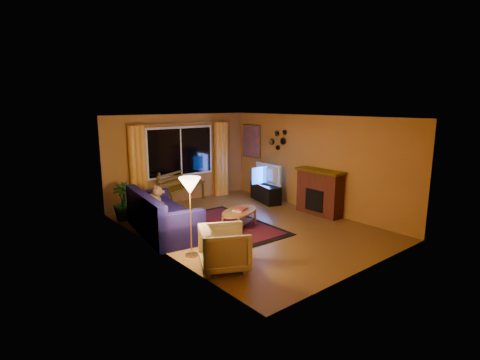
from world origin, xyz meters
TOP-DOWN VIEW (x-y plane):
  - floor at (0.00, 0.00)m, footprint 4.50×6.00m
  - ceiling at (0.00, 0.00)m, footprint 4.50×6.00m
  - wall_back at (0.00, 3.01)m, footprint 4.50×0.02m
  - wall_left at (-2.26, 0.00)m, footprint 0.02×6.00m
  - wall_right at (2.26, 0.00)m, footprint 0.02×6.00m
  - window at (0.00, 2.94)m, footprint 2.00×0.02m
  - curtain_rod at (0.00, 2.90)m, footprint 3.20×0.03m
  - curtain_left at (-1.35, 2.88)m, footprint 0.36×0.36m
  - curtain_right at (1.35, 2.88)m, footprint 0.36×0.36m
  - bench at (-0.15, 2.67)m, footprint 1.73×1.13m
  - potted_plant at (-2.00, 2.32)m, footprint 0.67×0.67m
  - sofa at (-1.72, 0.84)m, footprint 1.30×2.39m
  - dog at (-1.67, 1.36)m, footprint 0.47×0.54m
  - armchair at (-1.77, -1.45)m, footprint 1.03×1.05m
  - floor_lamp at (-1.92, -0.61)m, footprint 0.29×0.29m
  - rug at (-0.41, 0.36)m, footprint 1.90×2.91m
  - coffee_table at (-0.23, 0.05)m, footprint 1.48×1.48m
  - tv_console at (1.86, 1.41)m, footprint 0.72×1.26m
  - television at (1.86, 1.41)m, footprint 0.15×1.03m
  - fireplace at (2.05, -0.40)m, footprint 0.40×1.20m
  - mirror_cluster at (2.21, 1.30)m, footprint 0.06×0.60m
  - painting at (2.22, 2.45)m, footprint 0.04×0.76m

SIDE VIEW (x-z plane):
  - floor at x=0.00m, z-range -0.02..0.00m
  - rug at x=-0.41m, z-range 0.00..0.02m
  - coffee_table at x=-0.23m, z-range 0.00..0.41m
  - tv_console at x=1.86m, z-range 0.00..0.50m
  - bench at x=-0.15m, z-range 0.00..0.50m
  - armchair at x=-1.77m, z-range 0.00..0.82m
  - potted_plant at x=-2.00m, z-range 0.00..0.91m
  - sofa at x=-1.72m, z-range 0.00..0.92m
  - fireplace at x=2.05m, z-range 0.00..1.10m
  - dog at x=-1.67m, z-range 0.45..0.95m
  - floor_lamp at x=-1.92m, z-range 0.00..1.49m
  - television at x=1.86m, z-range 0.50..1.09m
  - curtain_left at x=-1.35m, z-range 0.00..2.24m
  - curtain_right at x=1.35m, z-range 0.00..2.24m
  - wall_back at x=0.00m, z-range 0.00..2.50m
  - wall_left at x=-2.26m, z-range 0.00..2.50m
  - wall_right at x=2.26m, z-range 0.00..2.50m
  - window at x=0.00m, z-range 0.80..2.10m
  - painting at x=2.22m, z-range 1.17..2.13m
  - mirror_cluster at x=2.21m, z-range 1.52..2.08m
  - curtain_rod at x=0.00m, z-range 2.23..2.27m
  - ceiling at x=0.00m, z-range 2.50..2.52m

